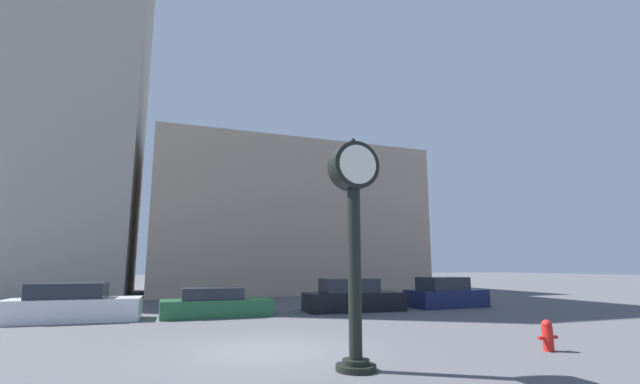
{
  "coord_description": "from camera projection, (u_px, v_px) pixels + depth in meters",
  "views": [
    {
      "loc": [
        -2.57,
        -10.85,
        2.07
      ],
      "look_at": [
        5.44,
        10.8,
        6.06
      ],
      "focal_mm": 24.0,
      "sensor_mm": 36.0,
      "label": 1
    }
  ],
  "objects": [
    {
      "name": "ground_plane",
      "position": [
        265.0,
        351.0,
        10.55
      ],
      "size": [
        200.0,
        200.0,
        0.0
      ],
      "primitive_type": "plane",
      "color": "#515156"
    },
    {
      "name": "building_tall_tower",
      "position": [
        68.0,
        55.0,
        32.33
      ],
      "size": [
        11.12,
        12.0,
        35.68
      ],
      "color": "#ADA393",
      "rests_on": "ground_plane"
    },
    {
      "name": "building_storefront_row",
      "position": [
        283.0,
        222.0,
        36.1
      ],
      "size": [
        20.81,
        12.0,
        11.43
      ],
      "color": "tan",
      "rests_on": "ground_plane"
    },
    {
      "name": "street_clock",
      "position": [
        354.0,
        220.0,
        9.06
      ],
      "size": [
        1.03,
        0.82,
        4.83
      ],
      "color": "black",
      "rests_on": "ground_plane"
    },
    {
      "name": "car_white",
      "position": [
        72.0,
        305.0,
        16.22
      ],
      "size": [
        4.78,
        2.0,
        1.42
      ],
      "rotation": [
        0.0,
        0.0,
        -0.04
      ],
      "color": "silver",
      "rests_on": "ground_plane"
    },
    {
      "name": "car_green",
      "position": [
        215.0,
        304.0,
        17.71
      ],
      "size": [
        4.48,
        1.82,
        1.17
      ],
      "rotation": [
        0.0,
        0.0,
        0.02
      ],
      "color": "#236038",
      "rests_on": "ground_plane"
    },
    {
      "name": "car_black",
      "position": [
        352.0,
        297.0,
        19.86
      ],
      "size": [
        4.66,
        2.04,
        1.48
      ],
      "rotation": [
        0.0,
        0.0,
        -0.05
      ],
      "color": "black",
      "rests_on": "ground_plane"
    },
    {
      "name": "car_navy",
      "position": [
        445.0,
        294.0,
        21.78
      ],
      "size": [
        4.09,
        2.07,
        1.5
      ],
      "rotation": [
        0.0,
        0.0,
        0.05
      ],
      "color": "#19234C",
      "rests_on": "ground_plane"
    },
    {
      "name": "fire_hydrant_near",
      "position": [
        548.0,
        335.0,
        10.57
      ],
      "size": [
        0.59,
        0.26,
        0.75
      ],
      "color": "red",
      "rests_on": "ground_plane"
    }
  ]
}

